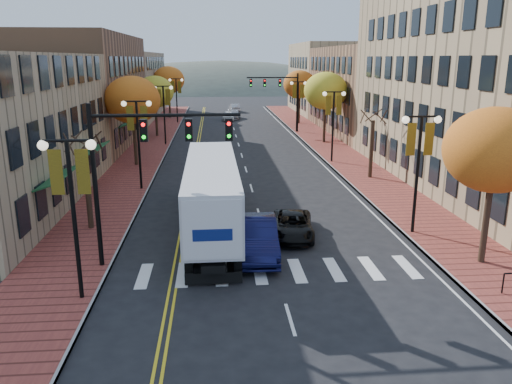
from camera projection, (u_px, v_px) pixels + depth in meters
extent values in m
plane|color=black|center=(282.00, 293.00, 19.13)|extent=(200.00, 200.00, 0.00)
cube|color=brown|center=(149.00, 148.00, 49.66)|extent=(4.00, 85.00, 0.15)
cube|color=brown|center=(327.00, 145.00, 51.10)|extent=(4.00, 85.00, 0.15)
cube|color=brown|center=(71.00, 90.00, 50.97)|extent=(12.00, 24.00, 11.00)
cube|color=#9E8966|center=(117.00, 85.00, 75.22)|extent=(12.00, 26.00, 9.50)
cube|color=brown|center=(389.00, 90.00, 59.72)|extent=(15.00, 24.00, 10.00)
cube|color=#9E8966|center=(343.00, 78.00, 80.76)|extent=(15.00, 20.00, 11.00)
cylinder|color=#382619|center=(88.00, 189.00, 25.52)|extent=(0.28, 0.28, 4.20)
cylinder|color=#382619|center=(135.00, 135.00, 40.82)|extent=(0.28, 0.28, 4.90)
ellipsoid|color=orange|center=(132.00, 100.00, 40.08)|extent=(4.48, 4.48, 3.81)
cylinder|color=#382619|center=(156.00, 116.00, 56.26)|extent=(0.28, 0.28, 4.55)
ellipsoid|color=gold|center=(155.00, 92.00, 55.57)|extent=(4.16, 4.16, 3.54)
cylinder|color=#382619|center=(169.00, 100.00, 73.52)|extent=(0.28, 0.28, 5.04)
ellipsoid|color=orange|center=(169.00, 80.00, 72.75)|extent=(4.61, 4.61, 3.92)
cylinder|color=#382619|center=(487.00, 211.00, 21.14)|extent=(0.28, 0.28, 4.55)
ellipsoid|color=orange|center=(495.00, 150.00, 20.45)|extent=(4.16, 4.16, 3.54)
cylinder|color=#382619|center=(371.00, 149.00, 36.58)|extent=(0.28, 0.28, 4.20)
cylinder|color=#382619|center=(325.00, 119.00, 51.89)|extent=(0.28, 0.28, 4.90)
ellipsoid|color=gold|center=(326.00, 91.00, 51.14)|extent=(4.48, 4.48, 3.81)
cylinder|color=#382619|center=(299.00, 105.00, 67.30)|extent=(0.28, 0.28, 4.76)
ellipsoid|color=orange|center=(300.00, 84.00, 66.58)|extent=(4.35, 4.35, 3.70)
cylinder|color=black|center=(75.00, 224.00, 17.74)|extent=(0.16, 0.16, 6.00)
cylinder|color=black|center=(66.00, 141.00, 16.96)|extent=(1.60, 0.10, 0.10)
sphere|color=#FFF2CC|center=(43.00, 145.00, 16.94)|extent=(0.36, 0.36, 0.36)
sphere|color=#FFF2CC|center=(91.00, 145.00, 17.07)|extent=(0.36, 0.36, 0.36)
cube|color=#B79518|center=(56.00, 172.00, 17.21)|extent=(0.45, 0.03, 1.60)
cube|color=#B79518|center=(83.00, 172.00, 17.29)|extent=(0.45, 0.03, 1.60)
cylinder|color=black|center=(139.00, 147.00, 33.14)|extent=(0.16, 0.16, 6.00)
cylinder|color=black|center=(136.00, 101.00, 32.36)|extent=(1.60, 0.10, 0.10)
sphere|color=#FFF2CC|center=(124.00, 104.00, 32.33)|extent=(0.36, 0.36, 0.36)
sphere|color=#FFF2CC|center=(149.00, 103.00, 32.46)|extent=(0.36, 0.36, 0.36)
cube|color=#B79518|center=(130.00, 118.00, 32.61)|extent=(0.45, 0.03, 1.60)
cube|color=#B79518|center=(144.00, 118.00, 32.68)|extent=(0.45, 0.03, 1.60)
cylinder|color=black|center=(164.00, 116.00, 50.46)|extent=(0.16, 0.16, 6.00)
cylinder|color=black|center=(163.00, 86.00, 49.68)|extent=(1.60, 0.10, 0.10)
sphere|color=#FFF2CC|center=(155.00, 88.00, 49.65)|extent=(0.36, 0.36, 0.36)
sphere|color=#FFF2CC|center=(171.00, 88.00, 49.78)|extent=(0.36, 0.36, 0.36)
cube|color=#B79518|center=(159.00, 97.00, 49.93)|extent=(0.45, 0.03, 1.60)
cube|color=#B79518|center=(168.00, 97.00, 50.00)|extent=(0.45, 0.03, 1.60)
cylinder|color=black|center=(177.00, 101.00, 67.78)|extent=(0.16, 0.16, 6.00)
cylinder|color=black|center=(176.00, 79.00, 67.00)|extent=(1.60, 0.10, 0.10)
sphere|color=#FFF2CC|center=(170.00, 80.00, 66.97)|extent=(0.36, 0.36, 0.36)
sphere|color=#FFF2CC|center=(182.00, 80.00, 67.10)|extent=(0.36, 0.36, 0.36)
cube|color=#B79518|center=(173.00, 87.00, 67.25)|extent=(0.45, 0.03, 1.60)
cube|color=#B79518|center=(180.00, 87.00, 67.32)|extent=(0.45, 0.03, 1.60)
cylinder|color=black|center=(417.00, 177.00, 24.72)|extent=(0.16, 0.16, 6.00)
cylinder|color=black|center=(422.00, 117.00, 23.94)|extent=(1.60, 0.10, 0.10)
sphere|color=#FFF2CC|center=(406.00, 120.00, 23.92)|extent=(0.36, 0.36, 0.36)
sphere|color=#FFF2CC|center=(438.00, 119.00, 24.04)|extent=(0.36, 0.36, 0.36)
cube|color=#B79518|center=(411.00, 139.00, 24.19)|extent=(0.45, 0.03, 1.60)
cube|color=#B79518|center=(429.00, 139.00, 24.26)|extent=(0.45, 0.03, 1.60)
cylinder|color=black|center=(333.00, 128.00, 42.04)|extent=(0.16, 0.16, 6.00)
cylinder|color=black|center=(334.00, 92.00, 41.26)|extent=(1.60, 0.10, 0.10)
sphere|color=#FFF2CC|center=(325.00, 94.00, 41.24)|extent=(0.36, 0.36, 0.36)
sphere|color=#FFF2CC|center=(344.00, 94.00, 41.36)|extent=(0.36, 0.36, 0.36)
cube|color=#B79518|center=(328.00, 105.00, 41.51)|extent=(0.45, 0.03, 1.60)
cube|color=#B79518|center=(339.00, 105.00, 41.58)|extent=(0.45, 0.03, 1.60)
cylinder|color=black|center=(298.00, 108.00, 59.36)|extent=(0.16, 0.16, 6.00)
cylinder|color=black|center=(298.00, 82.00, 58.58)|extent=(1.60, 0.10, 0.10)
sphere|color=#FFF2CC|center=(292.00, 83.00, 58.56)|extent=(0.36, 0.36, 0.36)
sphere|color=#FFF2CC|center=(305.00, 83.00, 58.68)|extent=(0.36, 0.36, 0.36)
cube|color=#B79518|center=(294.00, 91.00, 58.83)|extent=(0.45, 0.03, 1.60)
cube|color=#B79518|center=(302.00, 91.00, 58.90)|extent=(0.45, 0.03, 1.60)
cylinder|color=black|center=(96.00, 189.00, 20.51)|extent=(0.20, 0.20, 7.00)
cylinder|color=black|center=(166.00, 115.00, 19.97)|extent=(6.00, 0.14, 0.14)
cube|color=black|center=(144.00, 130.00, 20.05)|extent=(0.30, 0.25, 0.90)
sphere|color=#FF0C0C|center=(143.00, 125.00, 19.85)|extent=(0.16, 0.16, 0.16)
cube|color=black|center=(189.00, 130.00, 20.20)|extent=(0.30, 0.25, 0.90)
sphere|color=#FF0C0C|center=(188.00, 124.00, 20.00)|extent=(0.16, 0.16, 0.16)
cube|color=black|center=(229.00, 129.00, 20.33)|extent=(0.30, 0.25, 0.90)
sphere|color=#FF0C0C|center=(229.00, 124.00, 20.13)|extent=(0.16, 0.16, 0.16)
cylinder|color=black|center=(297.00, 103.00, 59.22)|extent=(0.20, 0.20, 7.00)
cylinder|color=black|center=(272.00, 78.00, 58.20)|extent=(6.00, 0.14, 0.14)
cube|color=black|center=(280.00, 83.00, 58.43)|extent=(0.30, 0.25, 0.90)
sphere|color=#FF0C0C|center=(280.00, 81.00, 58.23)|extent=(0.16, 0.16, 0.16)
cube|color=black|center=(265.00, 83.00, 58.29)|extent=(0.30, 0.25, 0.90)
sphere|color=#FF0C0C|center=(265.00, 81.00, 58.09)|extent=(0.16, 0.16, 0.16)
cube|color=black|center=(251.00, 83.00, 58.16)|extent=(0.30, 0.25, 0.90)
sphere|color=#FF0C0C|center=(251.00, 81.00, 57.96)|extent=(0.16, 0.16, 0.16)
cube|color=black|center=(212.00, 220.00, 25.13)|extent=(1.03, 12.28, 0.33)
cube|color=silver|center=(212.00, 189.00, 24.70)|extent=(2.54, 12.29, 2.64)
cube|color=black|center=(211.00, 173.00, 32.20)|extent=(2.38, 2.85, 2.36)
cylinder|color=black|center=(189.00, 266.00, 20.41)|extent=(0.34, 0.95, 0.94)
cylinder|color=black|center=(237.00, 265.00, 20.58)|extent=(0.34, 0.95, 0.94)
cylinder|color=black|center=(190.00, 256.00, 21.50)|extent=(0.34, 0.95, 0.94)
cylinder|color=black|center=(236.00, 254.00, 21.67)|extent=(0.34, 0.95, 0.94)
cylinder|color=black|center=(196.00, 194.00, 31.30)|extent=(0.34, 0.95, 0.94)
cylinder|color=black|center=(228.00, 193.00, 31.48)|extent=(0.34, 0.95, 0.94)
cylinder|color=black|center=(197.00, 186.00, 33.30)|extent=(0.34, 0.95, 0.94)
cylinder|color=black|center=(227.00, 185.00, 33.47)|extent=(0.34, 0.95, 0.94)
imported|color=#0C0E33|center=(257.00, 237.00, 22.63)|extent=(1.98, 5.23, 1.70)
imported|color=black|center=(293.00, 225.00, 25.03)|extent=(2.47, 4.50, 1.20)
imported|color=white|center=(228.00, 116.00, 71.84)|extent=(1.66, 3.95, 1.34)
imported|color=#A1A1A8|center=(234.00, 115.00, 73.68)|extent=(2.12, 4.23, 1.18)
imported|color=#A9A9B1|center=(234.00, 108.00, 83.16)|extent=(1.87, 4.20, 1.34)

